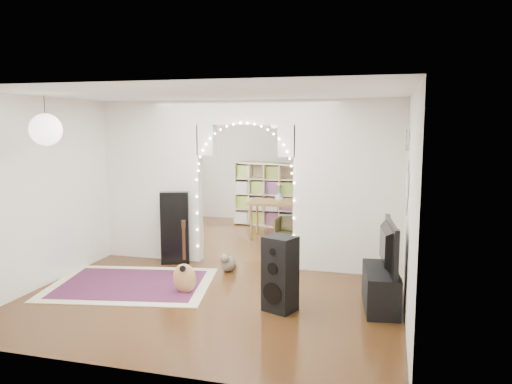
% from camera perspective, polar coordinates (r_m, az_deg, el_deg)
% --- Properties ---
extents(floor, '(7.50, 7.50, 0.00)m').
position_cam_1_polar(floor, '(8.41, -1.09, -8.19)').
color(floor, black).
rests_on(floor, ground).
extents(ceiling, '(5.00, 7.50, 0.02)m').
position_cam_1_polar(ceiling, '(8.08, -1.15, 10.52)').
color(ceiling, white).
rests_on(ceiling, wall_back).
extents(wall_back, '(5.00, 0.02, 2.70)m').
position_cam_1_polar(wall_back, '(11.76, 4.03, 3.12)').
color(wall_back, silver).
rests_on(wall_back, floor).
extents(wall_front, '(5.00, 0.02, 2.70)m').
position_cam_1_polar(wall_front, '(4.71, -14.10, -4.43)').
color(wall_front, silver).
rests_on(wall_front, floor).
extents(wall_left, '(0.02, 7.50, 2.70)m').
position_cam_1_polar(wall_left, '(9.16, -16.32, 1.44)').
color(wall_left, silver).
rests_on(wall_left, floor).
extents(wall_right, '(0.02, 7.50, 2.70)m').
position_cam_1_polar(wall_right, '(7.82, 16.76, 0.35)').
color(wall_right, silver).
rests_on(wall_right, floor).
extents(divider_wall, '(5.00, 0.20, 2.70)m').
position_cam_1_polar(divider_wall, '(8.13, -1.12, 1.50)').
color(divider_wall, silver).
rests_on(divider_wall, floor).
extents(fairy_lights, '(1.64, 0.04, 1.60)m').
position_cam_1_polar(fairy_lights, '(7.99, -1.39, 2.29)').
color(fairy_lights, '#FFEABF').
rests_on(fairy_lights, divider_wall).
extents(window, '(0.04, 1.20, 1.40)m').
position_cam_1_polar(window, '(10.70, -11.18, 3.31)').
color(window, white).
rests_on(window, wall_left).
extents(wall_clock, '(0.03, 0.31, 0.31)m').
position_cam_1_polar(wall_clock, '(7.16, 16.95, 5.70)').
color(wall_clock, white).
rests_on(wall_clock, wall_right).
extents(picture_frames, '(0.02, 0.50, 0.70)m').
position_cam_1_polar(picture_frames, '(6.81, 16.84, 0.53)').
color(picture_frames, white).
rests_on(picture_frames, wall_right).
extents(paper_lantern, '(0.40, 0.40, 0.40)m').
position_cam_1_polar(paper_lantern, '(6.78, -22.89, 6.58)').
color(paper_lantern, white).
rests_on(paper_lantern, ceiling).
extents(ceiling_fan, '(1.10, 1.10, 0.30)m').
position_cam_1_polar(ceiling_fan, '(10.01, 2.12, 8.30)').
color(ceiling_fan, gold).
rests_on(ceiling_fan, ceiling).
extents(area_rug, '(2.57, 2.12, 0.02)m').
position_cam_1_polar(area_rug, '(7.60, -14.07, -10.15)').
color(area_rug, maroon).
rests_on(area_rug, floor).
extents(guitar_case, '(0.49, 0.29, 1.21)m').
position_cam_1_polar(guitar_case, '(8.38, -9.25, -4.09)').
color(guitar_case, black).
rests_on(guitar_case, floor).
extents(acoustic_guitar, '(0.37, 0.23, 0.87)m').
position_cam_1_polar(acoustic_guitar, '(6.99, -8.19, -8.42)').
color(acoustic_guitar, tan).
rests_on(acoustic_guitar, floor).
extents(tabby_cat, '(0.24, 0.51, 0.33)m').
position_cam_1_polar(tabby_cat, '(7.97, -3.22, -8.10)').
color(tabby_cat, brown).
rests_on(tabby_cat, floor).
extents(floor_speaker, '(0.46, 0.43, 0.95)m').
position_cam_1_polar(floor_speaker, '(6.29, 2.76, -9.34)').
color(floor_speaker, black).
rests_on(floor_speaker, floor).
extents(media_console, '(0.51, 1.04, 0.50)m').
position_cam_1_polar(media_console, '(6.63, 14.05, -10.65)').
color(media_console, black).
rests_on(media_console, floor).
extents(tv, '(0.27, 1.08, 0.62)m').
position_cam_1_polar(tv, '(6.48, 14.21, -5.95)').
color(tv, black).
rests_on(tv, media_console).
extents(bookcase, '(1.45, 0.70, 1.44)m').
position_cam_1_polar(bookcase, '(11.34, 1.08, -0.24)').
color(bookcase, beige).
rests_on(bookcase, floor).
extents(dining_table, '(1.26, 0.89, 0.76)m').
position_cam_1_polar(dining_table, '(10.14, 2.69, -1.46)').
color(dining_table, brown).
rests_on(dining_table, floor).
extents(flower_vase, '(0.20, 0.20, 0.19)m').
position_cam_1_polar(flower_vase, '(10.11, 2.69, -0.51)').
color(flower_vase, white).
rests_on(flower_vase, dining_table).
extents(dining_chair_left, '(0.57, 0.58, 0.50)m').
position_cam_1_polar(dining_chair_left, '(9.78, 3.91, -4.38)').
color(dining_chair_left, '#4D4726').
rests_on(dining_chair_left, floor).
extents(dining_chair_right, '(0.67, 0.68, 0.54)m').
position_cam_1_polar(dining_chair_right, '(9.36, 6.19, -4.87)').
color(dining_chair_right, '#4D4726').
rests_on(dining_chair_right, floor).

